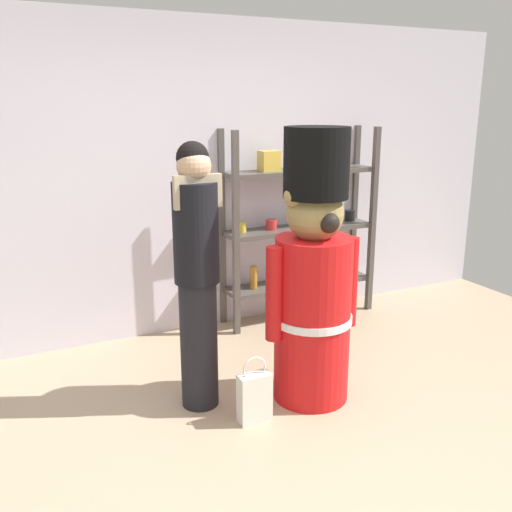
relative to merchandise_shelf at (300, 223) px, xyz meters
The scene contains 6 objects.
ground_plane 2.38m from the merchandise_shelf, 116.26° to the right, with size 6.40×6.40×0.00m, color tan.
back_wall 1.09m from the merchandise_shelf, 167.39° to the left, with size 6.40×0.12×2.60m, color silver.
merchandise_shelf is the anchor object (origin of this frame).
teddy_bear_guard 1.52m from the merchandise_shelf, 116.78° to the right, with size 0.68×0.52×1.79m.
person_shopper 1.79m from the merchandise_shelf, 141.09° to the right, with size 0.30×0.28×1.71m.
shopping_bag 2.00m from the merchandise_shelf, 128.27° to the right, with size 0.21×0.10×0.44m.
Camera 1 is at (-1.57, -2.36, 1.95)m, focal length 40.15 mm.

